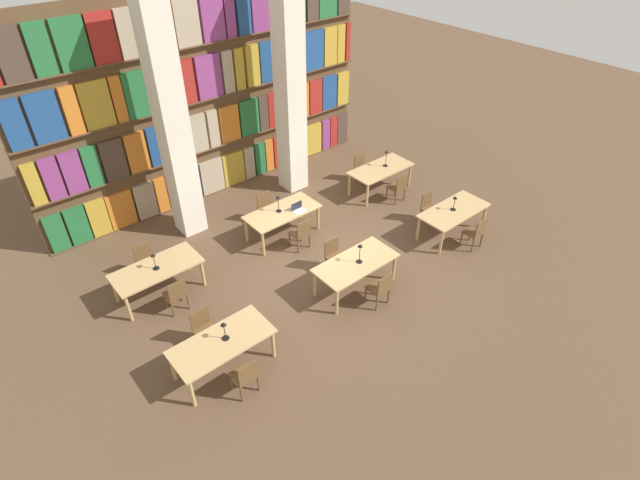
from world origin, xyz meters
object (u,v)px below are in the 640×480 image
desk_lamp_1 (360,250)px  chair_7 (146,260)px  chair_8 (301,233)px  chair_10 (398,187)px  reading_table_2 (454,212)px  chair_3 (335,255)px  pillar_center (290,87)px  desk_lamp_4 (278,201)px  reading_table_4 (282,214)px  reading_table_1 (356,265)px  chair_6 (176,294)px  desk_lamp_3 (154,259)px  chair_11 (362,167)px  desk_lamp_2 (455,201)px  chair_5 (429,207)px  desk_lamp_0 (224,328)px  chair_1 (204,328)px  chair_0 (245,375)px  reading_table_3 (157,271)px  chair_2 (380,288)px  reading_table_5 (381,171)px  chair_4 (475,232)px  chair_9 (267,208)px  desk_lamp_5 (386,155)px  laptop (299,209)px  reading_table_0 (222,344)px  pillar_left (171,121)px

desk_lamp_1 → chair_7: (-3.44, 3.40, -0.60)m
desk_lamp_1 → chair_8: bearing=92.8°
chair_10 → reading_table_2: bearing=-92.7°
chair_3 → chair_7: bearing=-37.5°
pillar_center → chair_10: size_ratio=6.89×
desk_lamp_4 → desk_lamp_1: bearing=-86.3°
desk_lamp_1 → reading_table_4: (-0.11, 2.68, -0.41)m
reading_table_1 → chair_6: chair_6 is taller
desk_lamp_3 → chair_8: 3.52m
pillar_center → desk_lamp_3: pillar_center is taller
desk_lamp_1 → chair_11: desk_lamp_1 is taller
desk_lamp_2 → reading_table_4: 4.31m
reading_table_1 → chair_5: size_ratio=2.17×
desk_lamp_0 → chair_1: bearing=96.5°
chair_0 → chair_1: same height
desk_lamp_2 → reading_table_3: (-6.72, 2.68, -0.35)m
chair_8 → chair_11: size_ratio=1.00×
chair_2 → pillar_center: bearing=72.6°
reading_table_5 → pillar_center: bearing=133.8°
reading_table_2 → desk_lamp_3: (-6.74, 2.67, 0.36)m
chair_4 → desk_lamp_2: 0.92m
desk_lamp_1 → chair_4: 3.36m
chair_5 → chair_1: bearing=-0.1°
desk_lamp_0 → desk_lamp_4: (3.21, 2.76, 0.03)m
chair_9 → chair_8: bearing=90.0°
reading_table_3 → chair_8: bearing=-11.9°
desk_lamp_5 → desk_lamp_1: bearing=-143.2°
chair_9 → pillar_center: bearing=-147.6°
chair_2 → chair_3: 1.46m
chair_6 → laptop: (3.66, 0.50, 0.31)m
chair_0 → desk_lamp_0: desk_lamp_0 is taller
laptop → desk_lamp_5: 3.36m
reading_table_1 → reading_table_4: bearing=91.1°
chair_0 → desk_lamp_5: bearing=25.9°
reading_table_1 → desk_lamp_1: (0.06, -0.04, 0.41)m
desk_lamp_5 → chair_2: bearing=-136.9°
desk_lamp_1 → chair_9: (-0.10, 3.41, -0.60)m
reading_table_3 → chair_11: (6.83, 0.72, -0.19)m
chair_6 → reading_table_4: size_ratio=0.46×
desk_lamp_1 → chair_4: size_ratio=0.57×
reading_table_2 → reading_table_0: bearing=179.9°
reading_table_3 → reading_table_4: size_ratio=1.00×
chair_7 → pillar_left: bearing=-146.6°
chair_7 → reading_table_4: size_ratio=0.46×
chair_3 → desk_lamp_3: (-3.48, 1.86, 0.55)m
reading_table_4 → chair_9: (0.01, 0.73, -0.19)m
desk_lamp_5 → chair_4: bearing=-95.7°
pillar_left → chair_5: size_ratio=6.89×
desk_lamp_2 → chair_8: desk_lamp_2 is taller
desk_lamp_1 → chair_8: 2.04m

